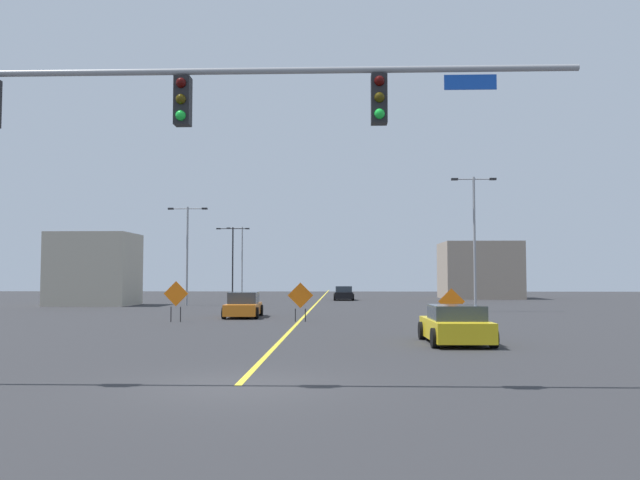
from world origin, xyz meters
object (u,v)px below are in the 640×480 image
(street_lamp_mid_right, at_px, (187,247))
(street_lamp_mid_left, at_px, (474,233))
(car_black_distant, at_px, (344,294))
(car_yellow_mid, at_px, (456,325))
(car_orange_near, at_px, (243,305))
(street_lamp_far_left, at_px, (233,256))
(traffic_signal_assembly, at_px, (83,123))
(construction_sign_median_far, at_px, (300,297))
(street_lamp_far_right, at_px, (241,258))
(construction_sign_right_shoulder, at_px, (176,296))
(construction_sign_left_shoulder, at_px, (452,304))

(street_lamp_mid_right, bearing_deg, street_lamp_mid_left, -21.01)
(street_lamp_mid_left, height_order, car_black_distant, street_lamp_mid_left)
(street_lamp_mid_left, xyz_separation_m, car_yellow_mid, (-4.93, -20.92, -4.56))
(car_orange_near, bearing_deg, street_lamp_far_left, 100.57)
(traffic_signal_assembly, relative_size, street_lamp_mid_left, 1.89)
(car_black_distant, bearing_deg, construction_sign_median_far, -94.29)
(street_lamp_far_left, xyz_separation_m, street_lamp_mid_left, (20.69, -27.38, 0.58))
(street_lamp_far_right, relative_size, car_yellow_mid, 1.97)
(street_lamp_mid_right, height_order, car_orange_near, street_lamp_mid_right)
(construction_sign_median_far, relative_size, car_orange_near, 0.43)
(construction_sign_right_shoulder, height_order, car_orange_near, construction_sign_right_shoulder)
(street_lamp_mid_left, height_order, construction_sign_median_far, street_lamp_mid_left)
(traffic_signal_assembly, xyz_separation_m, street_lamp_far_right, (-6.34, 62.93, -1.04))
(street_lamp_far_right, height_order, construction_sign_median_far, street_lamp_far_right)
(traffic_signal_assembly, height_order, construction_sign_median_far, traffic_signal_assembly)
(car_orange_near, bearing_deg, street_lamp_mid_left, 24.89)
(car_orange_near, relative_size, car_yellow_mid, 1.10)
(construction_sign_left_shoulder, distance_m, construction_sign_median_far, 8.68)
(street_lamp_far_left, height_order, construction_sign_right_shoulder, street_lamp_far_left)
(traffic_signal_assembly, height_order, car_yellow_mid, traffic_signal_assembly)
(construction_sign_median_far, bearing_deg, car_black_distant, 85.71)
(traffic_signal_assembly, xyz_separation_m, construction_sign_right_shoulder, (-2.82, 19.12, -4.25))
(street_lamp_far_right, height_order, car_yellow_mid, street_lamp_far_right)
(street_lamp_far_right, xyz_separation_m, car_yellow_mid, (15.77, -54.15, -3.90))
(traffic_signal_assembly, xyz_separation_m, car_black_distant, (5.75, 50.24, -4.91))
(construction_sign_left_shoulder, bearing_deg, street_lamp_mid_left, 75.05)
(traffic_signal_assembly, relative_size, street_lamp_far_left, 2.19)
(construction_sign_left_shoulder, xyz_separation_m, car_black_distant, (-4.44, 36.14, -0.48))
(car_yellow_mid, bearing_deg, traffic_signal_assembly, -137.03)
(street_lamp_far_right, xyz_separation_m, street_lamp_mid_right, (-0.40, -25.12, 0.13))
(traffic_signal_assembly, distance_m, car_orange_near, 23.56)
(construction_sign_left_shoulder, distance_m, car_orange_near, 13.56)
(street_lamp_mid_right, bearing_deg, car_yellow_mid, -60.88)
(street_lamp_far_right, bearing_deg, construction_sign_left_shoulder, -71.30)
(street_lamp_far_left, relative_size, street_lamp_mid_right, 0.98)
(construction_sign_right_shoulder, distance_m, car_yellow_mid, 16.04)
(street_lamp_far_left, bearing_deg, street_lamp_far_right, 90.06)
(street_lamp_mid_right, xyz_separation_m, construction_sign_left_shoulder, (16.93, -23.71, -3.53))
(street_lamp_mid_left, bearing_deg, street_lamp_far_left, 127.08)
(traffic_signal_assembly, height_order, car_black_distant, traffic_signal_assembly)
(construction_sign_right_shoulder, relative_size, car_orange_near, 0.45)
(street_lamp_far_right, bearing_deg, street_lamp_far_left, -89.94)
(street_lamp_mid_left, distance_m, car_orange_near, 16.44)
(car_orange_near, bearing_deg, construction_sign_left_shoulder, -41.34)
(traffic_signal_assembly, xyz_separation_m, construction_sign_left_shoulder, (10.19, 14.10, -4.43))
(construction_sign_left_shoulder, height_order, car_black_distant, construction_sign_left_shoulder)
(construction_sign_left_shoulder, height_order, car_orange_near, construction_sign_left_shoulder)
(construction_sign_median_far, height_order, car_black_distant, construction_sign_median_far)
(traffic_signal_assembly, distance_m, construction_sign_right_shoulder, 19.78)
(construction_sign_left_shoulder, height_order, construction_sign_right_shoulder, construction_sign_right_shoulder)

